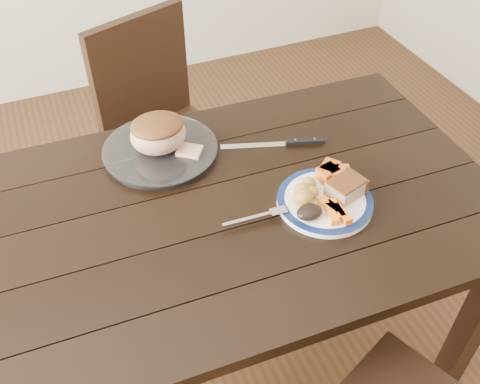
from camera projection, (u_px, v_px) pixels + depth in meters
name	position (u px, v px, depth m)	size (l,w,h in m)	color
ground	(218.00, 353.00, 1.96)	(4.00, 4.00, 0.00)	#472B16
dining_table	(211.00, 232.00, 1.51)	(1.63, 0.95, 0.75)	black
chair_far	(163.00, 123.00, 2.11)	(0.55, 0.55, 0.93)	black
dinner_plate	(325.00, 202.00, 1.45)	(0.26, 0.26, 0.02)	white
plate_rim	(325.00, 199.00, 1.44)	(0.26, 0.26, 0.02)	#0D1C45
serving_platter	(161.00, 151.00, 1.61)	(0.34, 0.34, 0.02)	white
pork_slice	(346.00, 188.00, 1.44)	(0.09, 0.07, 0.04)	tan
roasted_potatoes	(305.00, 192.00, 1.43)	(0.09, 0.09, 0.05)	gold
carrot_batons	(335.00, 211.00, 1.39)	(0.06, 0.11, 0.02)	orange
pumpkin_wedges	(332.00, 173.00, 1.49)	(0.09, 0.09, 0.04)	orange
dark_mushroom	(310.00, 212.00, 1.38)	(0.07, 0.05, 0.03)	black
fork	(260.00, 216.00, 1.39)	(0.18, 0.03, 0.00)	silver
roast_joint	(158.00, 135.00, 1.57)	(0.17, 0.14, 0.11)	tan
cut_slice	(190.00, 151.00, 1.58)	(0.07, 0.06, 0.02)	tan
carving_knife	(292.00, 142.00, 1.64)	(0.31, 0.12, 0.01)	silver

